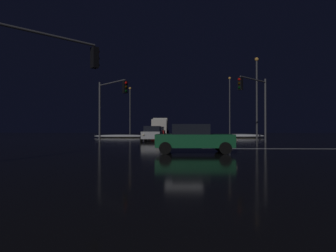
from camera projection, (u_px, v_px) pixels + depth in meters
ground at (184, 149)px, 18.30m from camera, size 120.00×120.00×0.10m
stop_line_north at (182, 143)px, 25.79m from camera, size 0.35×12.77×0.01m
centre_line_ns at (180, 138)px, 37.38m from camera, size 22.00×0.15×0.01m
crosswalk_bar_east at (299, 149)px, 18.05m from camera, size 12.77×0.40×0.01m
snow_bank_left_curb at (122, 136)px, 39.19m from camera, size 8.00×1.50×0.43m
snow_bank_right_curb at (239, 136)px, 38.70m from camera, size 7.06×1.50×0.54m
sedan_silver at (152, 134)px, 28.05m from camera, size 2.02×4.33×1.57m
sedan_black at (155, 133)px, 34.38m from camera, size 2.02×4.33×1.57m
sedan_red at (158, 132)px, 40.18m from camera, size 2.02×4.33×1.57m
box_truck at (161, 126)px, 47.60m from camera, size 2.68×8.28×3.08m
sedan_green_crossing at (193, 138)px, 15.10m from camera, size 4.33×2.02×1.57m
traffic_signal_sw at (41, 67)px, 12.11m from camera, size 3.60×3.60×5.84m
traffic_signal_ne at (255, 97)px, 24.68m from camera, size 3.35×3.35×6.01m
traffic_signal_nw at (110, 99)px, 25.09m from camera, size 3.34×3.34×5.77m
streetlamp_right_far at (230, 102)px, 47.14m from camera, size 0.44×0.44×10.16m
streetlamp_left_far at (130, 108)px, 47.69m from camera, size 0.44×0.44×8.48m
streetlamp_right_near at (257, 93)px, 31.15m from camera, size 0.44×0.44×9.39m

